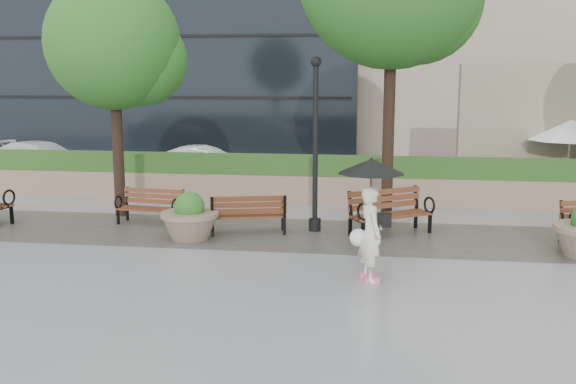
# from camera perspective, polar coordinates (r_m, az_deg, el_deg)

# --- Properties ---
(ground) EXTENTS (100.00, 100.00, 0.00)m
(ground) POSITION_cam_1_polar(r_m,az_deg,el_deg) (11.95, -2.04, -7.19)
(ground) COLOR gray
(ground) RESTS_ON ground
(cobble_strip) EXTENTS (28.00, 3.20, 0.01)m
(cobble_strip) POSITION_cam_1_polar(r_m,az_deg,el_deg) (14.81, 0.04, -3.76)
(cobble_strip) COLOR #383330
(cobble_strip) RESTS_ON ground
(hedge_wall) EXTENTS (24.00, 0.80, 1.35)m
(hedge_wall) POSITION_cam_1_polar(r_m,az_deg,el_deg) (18.57, 1.80, 1.14)
(hedge_wall) COLOR #8F6F5C
(hedge_wall) RESTS_ON ground
(asphalt_street) EXTENTS (40.00, 7.00, 0.00)m
(asphalt_street) POSITION_cam_1_polar(r_m,az_deg,el_deg) (22.60, 2.94, 1.03)
(asphalt_street) COLOR black
(asphalt_street) RESTS_ON ground
(bench_1) EXTENTS (1.67, 0.85, 0.86)m
(bench_1) POSITION_cam_1_polar(r_m,az_deg,el_deg) (16.10, -12.13, -1.95)
(bench_1) COLOR brown
(bench_1) RESTS_ON ground
(bench_2) EXTENTS (1.83, 1.09, 0.93)m
(bench_2) POSITION_cam_1_polar(r_m,az_deg,el_deg) (14.83, -3.55, -2.69)
(bench_2) COLOR brown
(bench_2) RESTS_ON ground
(bench_3) EXTENTS (2.01, 1.70, 1.03)m
(bench_3) POSITION_cam_1_polar(r_m,az_deg,el_deg) (14.87, 9.08, -2.64)
(bench_3) COLOR brown
(bench_3) RESTS_ON ground
(planter_left) EXTENTS (1.29, 1.29, 1.08)m
(planter_left) POSITION_cam_1_polar(r_m,az_deg,el_deg) (14.42, -8.72, -2.57)
(planter_left) COLOR #7F6B56
(planter_left) RESTS_ON ground
(lamppost) EXTENTS (0.28, 0.28, 4.03)m
(lamppost) POSITION_cam_1_polar(r_m,az_deg,el_deg) (14.83, 2.44, 3.20)
(lamppost) COLOR black
(lamppost) RESTS_ON ground
(tree_0) EXTENTS (3.44, 3.35, 6.09)m
(tree_0) POSITION_cam_1_polar(r_m,az_deg,el_deg) (17.02, -14.69, 12.29)
(tree_0) COLOR black
(tree_0) RESTS_ON ground
(patio_umb_white) EXTENTS (2.50, 2.50, 2.30)m
(patio_umb_white) POSITION_cam_1_polar(r_m,az_deg,el_deg) (21.23, 23.82, 5.01)
(patio_umb_white) COLOR black
(patio_umb_white) RESTS_ON ground
(car_left) EXTENTS (4.76, 2.82, 1.29)m
(car_left) POSITION_cam_1_polar(r_m,az_deg,el_deg) (24.85, -21.03, 2.69)
(car_left) COLOR silver
(car_left) RESTS_ON ground
(car_right) EXTENTS (3.81, 1.40, 1.25)m
(car_right) POSITION_cam_1_polar(r_m,az_deg,el_deg) (22.21, -7.41, 2.42)
(car_right) COLOR silver
(car_right) RESTS_ON ground
(pedestrian) EXTENTS (1.18, 1.18, 2.16)m
(pedestrian) POSITION_cam_1_polar(r_m,az_deg,el_deg) (11.31, 7.36, -1.37)
(pedestrian) COLOR beige
(pedestrian) RESTS_ON ground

